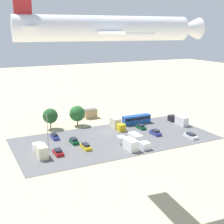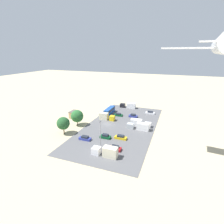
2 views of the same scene
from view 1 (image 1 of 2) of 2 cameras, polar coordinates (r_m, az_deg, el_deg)
The scene contains 20 objects.
ground_plane at distance 99.86m, azimuth -0.97°, elevation -3.85°, with size 400.00×400.00×0.00m, color tan.
parking_lot_surface at distance 94.53m, azimuth 0.68°, elevation -4.91°, with size 59.76×28.76×0.08m.
shed_building at distance 116.69m, azimuth -3.97°, elevation -0.28°, with size 4.87×2.87×3.31m.
bus at distance 109.16m, azimuth 4.48°, elevation -1.32°, with size 10.27×2.52×3.05m.
parked_car_0 at distance 104.22m, azimuth 5.28°, elevation -2.72°, with size 1.81×4.24×1.41m.
parked_car_1 at distance 83.90m, azimuth -9.83°, elevation -7.27°, with size 1.99×4.12×1.49m.
parked_car_2 at distance 91.26m, azimuth -6.98°, elevation -5.29°, with size 1.80×4.02×1.60m.
parked_car_3 at distance 86.90m, azimuth -4.83°, elevation -6.31°, with size 1.78×4.53×1.46m.
parked_car_4 at distance 98.18m, azimuth 14.20°, elevation -4.23°, with size 1.90×4.74×1.41m.
parked_car_5 at distance 98.76m, azimuth 7.95°, elevation -3.75°, with size 2.00×4.14×1.61m.
parked_car_6 at distance 96.02m, azimuth -10.46°, elevation -4.43°, with size 1.85×4.43×1.49m.
parked_truck_0 at distance 103.75m, azimuth 0.89°, elevation -2.22°, with size 2.32×7.42×3.25m.
parked_truck_1 at distance 111.30m, azimuth 12.15°, elevation -1.43°, with size 2.30×8.98×3.03m.
parked_truck_2 at distance 83.77m, azimuth -12.92°, elevation -6.82°, with size 2.39×8.18×3.27m.
parked_truck_3 at distance 87.05m, azimuth 2.92°, elevation -5.70°, with size 2.39×9.18×3.00m.
parked_truck_4 at distance 89.41m, azimuth 4.74°, elevation -5.22°, with size 2.40×8.75×2.84m.
tree_near_shed at distance 104.90m, azimuth -11.23°, elevation -0.71°, with size 5.01×5.01×6.92m.
tree_apron_mid at distance 107.16m, azimuth -6.37°, elevation -0.28°, with size 5.42×5.42×6.95m.
light_pole_lot_centre at distance 85.98m, azimuth -11.72°, elevation -3.40°, with size 0.90×0.28×10.00m.
airplane at distance 55.06m, azimuth 0.47°, elevation 15.02°, with size 34.12×27.57×8.74m.
Camera 1 is at (40.65, 85.49, 31.80)m, focal length 50.00 mm.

